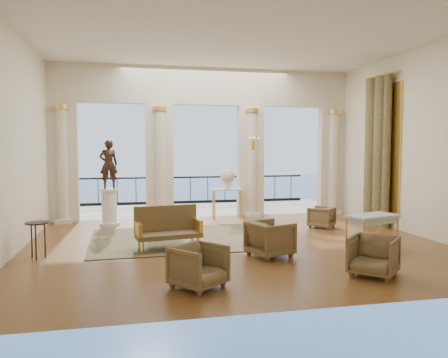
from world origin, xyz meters
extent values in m
plane|color=#543016|center=(0.00, 0.00, 0.00)|extent=(9.00, 9.00, 0.00)
plane|color=white|center=(0.00, -4.00, 2.25)|extent=(9.00, 0.00, 9.00)
plane|color=white|center=(-4.50, 0.00, 2.25)|extent=(0.00, 8.00, 8.00)
plane|color=white|center=(4.50, 0.00, 2.25)|extent=(0.00, 8.00, 8.00)
plane|color=white|center=(0.00, 0.00, 4.50)|extent=(9.00, 9.00, 0.00)
cube|color=beige|center=(0.00, 3.85, 3.95)|extent=(9.00, 0.30, 1.10)
cube|color=beige|center=(-4.10, 3.85, 1.70)|extent=(0.80, 0.30, 3.40)
cylinder|color=beige|center=(-4.10, 3.67, 1.60)|extent=(0.28, 0.28, 3.20)
cylinder|color=#EBBA4D|center=(-4.10, 3.67, 3.25)|extent=(0.40, 0.40, 0.12)
cube|color=silver|center=(-4.10, 3.67, 0.06)|extent=(0.45, 0.45, 0.12)
cube|color=beige|center=(-1.40, 3.85, 1.70)|extent=(0.80, 0.30, 3.40)
cylinder|color=beige|center=(-1.40, 3.67, 1.60)|extent=(0.28, 0.28, 3.20)
cylinder|color=#EBBA4D|center=(-1.40, 3.67, 3.25)|extent=(0.40, 0.40, 0.12)
cube|color=silver|center=(-1.40, 3.67, 0.06)|extent=(0.45, 0.45, 0.12)
cube|color=beige|center=(1.40, 3.85, 1.70)|extent=(0.80, 0.30, 3.40)
cylinder|color=beige|center=(1.40, 3.67, 1.60)|extent=(0.28, 0.28, 3.20)
cylinder|color=#EBBA4D|center=(1.40, 3.67, 3.25)|extent=(0.40, 0.40, 0.12)
cube|color=silver|center=(1.40, 3.67, 0.06)|extent=(0.45, 0.45, 0.12)
cube|color=beige|center=(4.10, 3.85, 1.70)|extent=(0.80, 0.30, 3.40)
cylinder|color=beige|center=(4.10, 3.67, 1.60)|extent=(0.28, 0.28, 3.20)
cylinder|color=#EBBA4D|center=(4.10, 3.67, 3.25)|extent=(0.40, 0.40, 0.12)
cube|color=silver|center=(4.10, 3.67, 0.06)|extent=(0.45, 0.45, 0.12)
cube|color=#AEA690|center=(0.00, 5.80, -0.05)|extent=(10.00, 3.60, 0.10)
cube|color=black|center=(0.00, 7.40, 1.00)|extent=(9.00, 0.06, 0.06)
cube|color=black|center=(0.00, 7.40, 0.05)|extent=(9.00, 0.06, 0.10)
cylinder|color=black|center=(0.00, 7.40, 0.50)|extent=(0.03, 0.03, 1.00)
cylinder|color=black|center=(-4.10, 7.40, 0.50)|extent=(0.03, 0.03, 1.00)
cylinder|color=black|center=(4.10, 7.40, 0.50)|extent=(0.03, 0.03, 1.00)
cylinder|color=#4C3823|center=(2.00, 6.60, 2.10)|extent=(0.20, 0.20, 4.20)
plane|color=#234C89|center=(0.00, 60.00, -6.00)|extent=(160.00, 160.00, 0.00)
cylinder|color=#494023|center=(4.30, 1.05, 2.00)|extent=(0.26, 0.26, 4.00)
cylinder|color=#494023|center=(4.26, 1.50, 2.00)|extent=(0.32, 0.32, 4.00)
cylinder|color=#494023|center=(4.30, 1.95, 2.00)|extent=(0.26, 0.26, 4.00)
cylinder|color=#EBBA4D|center=(4.35, 1.50, 4.05)|extent=(0.08, 1.40, 0.08)
cube|color=#EBBA4D|center=(4.47, 1.50, 2.10)|extent=(0.04, 1.60, 3.40)
cube|color=#EBBA4D|center=(1.40, 3.53, 2.20)|extent=(0.10, 0.04, 0.25)
cylinder|color=#EBBA4D|center=(1.26, 3.45, 2.30)|extent=(0.02, 0.02, 0.22)
cylinder|color=#EBBA4D|center=(1.40, 3.45, 2.30)|extent=(0.02, 0.02, 0.22)
cylinder|color=#EBBA4D|center=(1.54, 3.45, 2.30)|extent=(0.02, 0.02, 0.22)
cube|color=#2C341B|center=(-1.12, 0.80, 0.01)|extent=(4.15, 3.26, 0.02)
imported|color=#3F2E1C|center=(-1.27, -2.80, 0.36)|extent=(0.95, 0.95, 0.72)
imported|color=#3F2E1C|center=(1.65, -2.80, 0.37)|extent=(0.98, 0.98, 0.74)
imported|color=#3F2E1C|center=(2.70, 1.49, 0.31)|extent=(0.82, 0.82, 0.62)
imported|color=#3F2E1C|center=(0.39, -1.20, 0.38)|extent=(0.91, 0.94, 0.77)
cube|color=#3F2E1C|center=(-1.49, -0.19, 0.30)|extent=(1.41, 0.74, 0.10)
cube|color=#3F2E1C|center=(-1.53, 0.07, 0.62)|extent=(1.34, 0.28, 0.55)
cube|color=#EBBA4D|center=(-2.11, -0.28, 0.48)|extent=(0.16, 0.55, 0.26)
cube|color=#EBBA4D|center=(-0.87, -0.10, 0.48)|extent=(0.16, 0.55, 0.26)
cylinder|color=#EBBA4D|center=(-2.03, -0.49, 0.12)|extent=(0.05, 0.05, 0.25)
cylinder|color=#EBBA4D|center=(-0.89, -0.32, 0.12)|extent=(0.05, 0.05, 0.25)
cylinder|color=#EBBA4D|center=(-2.09, -0.06, 0.12)|extent=(0.05, 0.05, 0.25)
cylinder|color=#EBBA4D|center=(-0.95, 0.11, 0.12)|extent=(0.05, 0.05, 0.25)
cube|color=#AEC4D9|center=(2.64, -1.09, 0.71)|extent=(1.19, 0.85, 0.05)
cylinder|color=#EBBA4D|center=(2.24, -1.46, 0.34)|extent=(0.04, 0.04, 0.68)
cylinder|color=#EBBA4D|center=(3.18, -1.19, 0.34)|extent=(0.04, 0.04, 0.68)
cylinder|color=#EBBA4D|center=(2.11, -0.99, 0.34)|extent=(0.04, 0.04, 0.68)
cylinder|color=#EBBA4D|center=(3.04, -0.72, 0.34)|extent=(0.04, 0.04, 0.68)
cylinder|color=silver|center=(-2.82, 3.03, 0.04)|extent=(0.55, 0.55, 0.07)
cylinder|color=silver|center=(-2.82, 3.03, 0.50)|extent=(0.40, 0.40, 0.88)
cylinder|color=silver|center=(-2.82, 3.03, 0.98)|extent=(0.51, 0.51, 0.06)
imported|color=#301E15|center=(-2.82, 3.03, 1.67)|extent=(0.51, 0.36, 1.32)
cube|color=silver|center=(0.60, 3.55, 0.87)|extent=(0.97, 0.44, 0.05)
cylinder|color=#EBBA4D|center=(0.17, 3.46, 0.42)|extent=(0.05, 0.05, 0.84)
cylinder|color=#EBBA4D|center=(1.01, 3.38, 0.42)|extent=(0.05, 0.05, 0.84)
cylinder|color=#EBBA4D|center=(0.19, 3.72, 0.42)|extent=(0.05, 0.05, 0.84)
cylinder|color=#EBBA4D|center=(1.03, 3.64, 0.42)|extent=(0.05, 0.05, 0.84)
cylinder|color=white|center=(0.60, 3.55, 1.03)|extent=(0.22, 0.22, 0.28)
sphere|color=#D29A9C|center=(0.60, 3.55, 1.26)|extent=(0.45, 0.45, 0.45)
cylinder|color=black|center=(-4.00, -0.43, 0.69)|extent=(0.43, 0.43, 0.03)
cylinder|color=black|center=(-3.88, -0.37, 0.34)|extent=(0.03, 0.03, 0.68)
cylinder|color=black|center=(-4.12, -0.36, 0.34)|extent=(0.03, 0.03, 0.68)
cylinder|color=black|center=(-4.00, -0.57, 0.34)|extent=(0.03, 0.03, 0.68)
camera|label=1|loc=(-2.26, -9.20, 2.10)|focal=35.00mm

